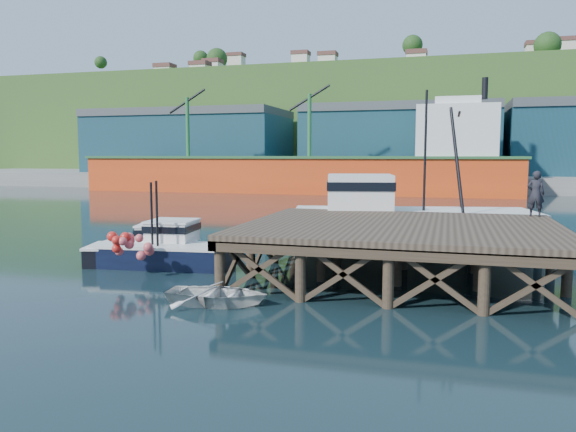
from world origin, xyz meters
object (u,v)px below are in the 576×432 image
(boat_black, at_px, (158,249))
(dockworker, at_px, (536,194))
(dinghy, at_px, (217,294))
(trawler, at_px, (407,218))
(boat_navy, at_px, (166,248))

(boat_black, xyz_separation_m, dockworker, (15.99, 4.41, 2.45))
(boat_black, xyz_separation_m, dinghy, (5.26, -5.64, -0.33))
(trawler, bearing_deg, boat_navy, -155.75)
(boat_black, relative_size, dockworker, 3.14)
(dinghy, bearing_deg, dockworker, -50.62)
(dinghy, distance_m, dockworker, 14.96)
(boat_navy, relative_size, dinghy, 1.86)
(dinghy, xyz_separation_m, dockworker, (10.73, 10.05, 2.78))
(dockworker, bearing_deg, dinghy, 49.24)
(trawler, relative_size, dinghy, 3.76)
(boat_navy, xyz_separation_m, dockworker, (15.44, 4.67, 2.37))
(boat_navy, xyz_separation_m, trawler, (9.82, 6.92, 0.89))
(boat_black, height_order, trawler, trawler)
(boat_black, relative_size, trawler, 0.50)
(dockworker, bearing_deg, trawler, -15.74)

